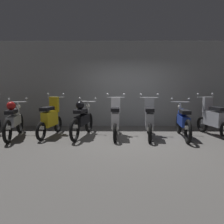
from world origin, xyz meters
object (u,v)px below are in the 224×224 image
Objects in this scene: motorbike_slot_3 at (82,119)px; motorbike_slot_7 at (213,119)px; motorbike_slot_2 at (50,119)px; motorbike_slot_5 at (149,120)px; motorbike_slot_1 at (14,120)px; motorbike_slot_6 at (183,121)px; motorbike_slot_4 at (115,119)px.

motorbike_slot_7 is at bearing 1.81° from motorbike_slot_3.
motorbike_slot_2 is 2.98m from motorbike_slot_5.
motorbike_slot_1 is 0.99× the size of motorbike_slot_6.
motorbike_slot_1 is at bearing -177.09° from motorbike_slot_7.
motorbike_slot_5 is (2.98, -0.19, 0.00)m from motorbike_slot_2.
motorbike_slot_1 and motorbike_slot_6 have the same top height.
motorbike_slot_2 is 1.98m from motorbike_slot_4.
motorbike_slot_2 and motorbike_slot_7 have the same top height.
motorbike_slot_4 and motorbike_slot_5 have the same top height.
motorbike_slot_1 is at bearing -165.63° from motorbike_slot_2.
motorbike_slot_4 is (2.98, 0.13, -0.00)m from motorbike_slot_1.
motorbike_slot_5 is at bearing -173.14° from motorbike_slot_7.
motorbike_slot_4 is at bearing 178.07° from motorbike_slot_6.
motorbike_slot_2 is 0.87× the size of motorbike_slot_3.
motorbike_slot_4 reaches higher than motorbike_slot_1.
motorbike_slot_2 is 1.00× the size of motorbike_slot_5.
motorbike_slot_4 is 2.97m from motorbike_slot_7.
motorbike_slot_5 is 0.86× the size of motorbike_slot_6.
motorbike_slot_6 is (0.99, -0.01, -0.04)m from motorbike_slot_5.
motorbike_slot_2 is 0.86× the size of motorbike_slot_6.
motorbike_slot_1 is at bearing -174.89° from motorbike_slot_3.
motorbike_slot_2 is 0.99m from motorbike_slot_3.
motorbike_slot_3 is 2.98m from motorbike_slot_6.
motorbike_slot_1 is 1.15× the size of motorbike_slot_4.
motorbike_slot_3 is at bearing 176.77° from motorbike_slot_5.
motorbike_slot_3 is 0.99m from motorbike_slot_4.
motorbike_slot_4 is 1.99m from motorbike_slot_6.
motorbike_slot_7 is (1.97, 0.24, 0.00)m from motorbike_slot_5.
motorbike_slot_2 is at bearing 175.45° from motorbike_slot_3.
motorbike_slot_3 is at bearing -178.19° from motorbike_slot_7.
motorbike_slot_4 is 1.00× the size of motorbike_slot_5.
motorbike_slot_6 is at bearing -2.26° from motorbike_slot_3.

